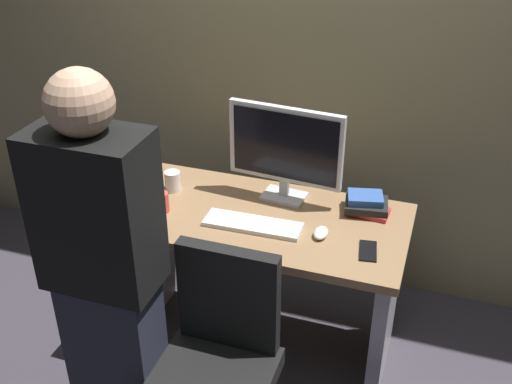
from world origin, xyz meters
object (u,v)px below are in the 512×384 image
office_chair (218,378)px  book_stack (366,204)px  monitor (285,149)px  cup_by_monitor (173,181)px  desk (259,259)px  cell_phone (368,251)px  keyboard (252,224)px  cup_near_keyboard (162,202)px  mouse (321,233)px  person_at_desk (107,282)px

office_chair → book_stack: bearing=65.4°
monitor → cup_by_monitor: monitor is taller
desk → cup_by_monitor: size_ratio=13.64×
cup_by_monitor → cell_phone: bearing=-12.1°
book_stack → cell_phone: 0.31m
monitor → book_stack: size_ratio=2.54×
keyboard → desk: bearing=87.4°
monitor → book_stack: (0.39, -0.00, -0.22)m
monitor → cup_by_monitor: 0.58m
desk → office_chair: (0.06, -0.67, -0.08)m
office_chair → keyboard: 0.67m
office_chair → cup_near_keyboard: (-0.49, 0.57, 0.37)m
mouse → cup_by_monitor: cup_by_monitor is taller
book_stack → mouse: bearing=-120.0°
office_chair → cup_by_monitor: 1.00m
office_chair → cell_phone: size_ratio=6.53×
desk → cup_near_keyboard: size_ratio=14.21×
cup_near_keyboard → cup_by_monitor: size_ratio=0.96×
person_at_desk → cup_by_monitor: person_at_desk is taller
keyboard → mouse: size_ratio=4.30×
monitor → cup_by_monitor: (-0.53, -0.10, -0.21)m
desk → cell_phone: bearing=-13.4°
keyboard → cup_by_monitor: size_ratio=4.42×
monitor → cell_phone: bearing=-34.3°
keyboard → cup_by_monitor: bearing=157.2°
cup_by_monitor → book_stack: 0.92m
cup_near_keyboard → cell_phone: cup_near_keyboard is taller
mouse → cup_by_monitor: 0.78m
desk → person_at_desk: person_at_desk is taller
desk → cell_phone: 0.58m
office_chair → keyboard: size_ratio=2.19×
cell_phone → office_chair: bearing=-138.6°
desk → cup_near_keyboard: 0.53m
office_chair → cup_near_keyboard: size_ratio=10.06×
monitor → office_chair: bearing=-90.3°
office_chair → person_at_desk: size_ratio=0.57×
mouse → cup_by_monitor: bearing=168.1°
book_stack → cell_phone: bearing=-78.2°
office_chair → monitor: size_ratio=1.74×
monitor → person_at_desk: bearing=-113.2°
keyboard → mouse: 0.30m
person_at_desk → cup_by_monitor: size_ratio=16.85×
office_chair → mouse: size_ratio=9.40×
desk → book_stack: book_stack is taller
cup_by_monitor → book_stack: bearing=5.9°
office_chair → cell_phone: bearing=50.4°
keyboard → mouse: mouse is taller
person_at_desk → cell_phone: bearing=36.1°
desk → mouse: size_ratio=13.27×
person_at_desk → monitor: 1.02m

